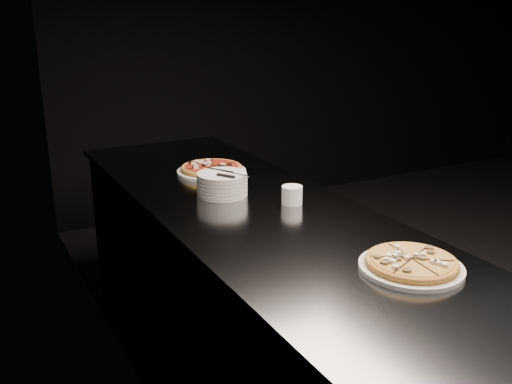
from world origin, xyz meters
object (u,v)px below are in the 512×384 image
pizza_mushroom (411,264)px  cutlery (225,173)px  pizza_tomato (212,169)px  ramekin (292,194)px  plate_stack (222,184)px  counter (255,315)px

pizza_mushroom → cutlery: (-0.17, 0.87, 0.07)m
pizza_tomato → ramekin: size_ratio=3.95×
cutlery → plate_stack: bearing=87.4°
pizza_mushroom → ramekin: size_ratio=4.38×
ramekin → pizza_mushroom: bearing=-90.7°
counter → pizza_tomato: size_ratio=7.81×
counter → pizza_mushroom: 0.85m
pizza_tomato → cutlery: 0.34m
pizza_mushroom → plate_stack: 0.90m
pizza_mushroom → pizza_tomato: size_ratio=1.11×
pizza_tomato → cutlery: cutlery is taller
cutlery → counter: bearing=-108.1°
counter → cutlery: bearing=102.2°
counter → ramekin: bearing=-13.7°
pizza_mushroom → cutlery: bearing=101.1°
counter → pizza_tomato: (0.05, 0.50, 0.48)m
cutlery → ramekin: 0.28m
counter → plate_stack: (-0.05, 0.19, 0.50)m
pizza_tomato → cutlery: size_ratio=1.50×
pizza_tomato → ramekin: ramekin is taller
counter → plate_stack: 0.54m
pizza_mushroom → pizza_tomato: bearing=94.2°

